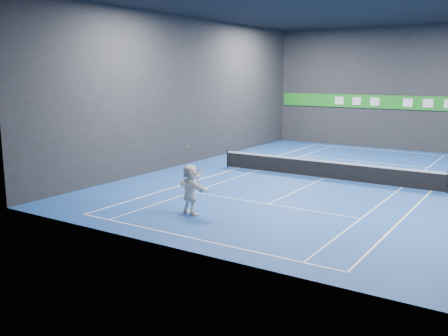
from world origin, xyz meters
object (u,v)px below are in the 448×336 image
Objects in this scene: player at (190,189)px; tennis_net at (324,169)px; tennis_ball at (187,147)px; tennis_racket at (198,173)px.

player reaches higher than tennis_net.
tennis_ball is 0.12× the size of tennis_racket.
tennis_net is (1.93, 9.47, -0.48)m from player.
tennis_ball is at bearing 3.70° from player.
tennis_racket is (-1.57, -9.42, 1.17)m from tennis_net.
tennis_racket is at bearing 0.55° from tennis_ball.
tennis_ball reaches higher than tennis_net.
player is 27.81× the size of tennis_ball.
tennis_racket is (0.51, 0.00, -1.02)m from tennis_ball.
player is at bearing -101.49° from tennis_net.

